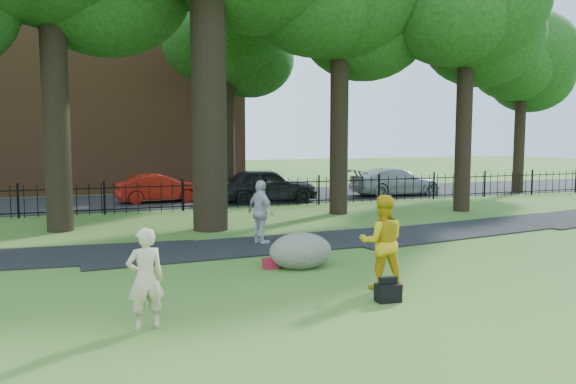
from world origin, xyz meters
name	(u,v)px	position (x,y,z in m)	size (l,w,h in m)	color
ground	(288,283)	(0.00, 0.00, 0.00)	(120.00, 120.00, 0.00)	#3C6523
footpath	(272,245)	(1.00, 3.90, 0.00)	(36.00, 2.60, 0.03)	black
street	(168,200)	(0.00, 16.00, 0.00)	(80.00, 7.00, 0.02)	black
iron_fence	(183,196)	(0.00, 12.00, 0.60)	(44.00, 0.04, 1.20)	black
brick_building	(73,83)	(-4.00, 24.00, 6.00)	(18.00, 8.00, 12.00)	brown
woman	(145,278)	(-3.03, -1.81, 0.79)	(0.58, 0.38, 1.59)	#D2B490
man	(382,242)	(1.57, -1.06, 0.92)	(0.90, 0.70, 1.85)	gold
pedestrian	(261,212)	(0.76, 4.13, 0.89)	(1.05, 0.44, 1.78)	#BCBBC1
boulder	(301,249)	(0.76, 1.19, 0.43)	(1.46, 1.10, 0.85)	#6F675C
backpack	(388,293)	(1.23, -1.89, 0.16)	(0.44, 0.27, 0.33)	black
red_bag	(271,263)	(0.08, 1.30, 0.12)	(0.34, 0.21, 0.23)	maroon
red_sedan	(160,188)	(-0.44, 15.31, 0.64)	(1.36, 3.90, 1.28)	#98140B
grey_car	(266,185)	(4.08, 13.58, 0.78)	(1.85, 4.61, 1.57)	black
silver_car	(395,182)	(11.19, 14.14, 0.70)	(1.97, 4.84, 1.40)	#A1A5AA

